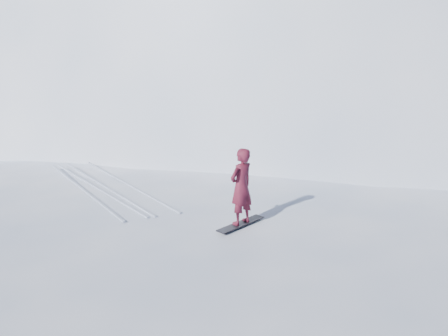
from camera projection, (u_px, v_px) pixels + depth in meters
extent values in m
ellipsoid|color=white|center=(169.00, 277.00, 14.09)|extent=(36.00, 28.00, 4.80)
ellipsoid|color=white|center=(327.00, 112.00, 42.40)|extent=(60.00, 56.00, 56.00)
ellipsoid|color=white|center=(225.00, 137.00, 32.55)|extent=(28.00, 24.00, 18.00)
ellipsoid|color=white|center=(49.00, 253.00, 15.61)|extent=(7.00, 6.30, 1.00)
ellipsoid|color=white|center=(327.00, 232.00, 17.24)|extent=(4.00, 3.60, 0.60)
cube|color=black|center=(241.00, 224.00, 11.57)|extent=(1.39, 0.79, 0.02)
imported|color=maroon|center=(241.00, 187.00, 11.32)|extent=(0.77, 0.65, 1.79)
cube|color=silver|center=(83.00, 188.00, 14.10)|extent=(1.16, 5.91, 0.04)
cube|color=silver|center=(97.00, 187.00, 14.25)|extent=(1.55, 5.83, 0.04)
cube|color=silver|center=(105.00, 186.00, 14.34)|extent=(1.43, 5.85, 0.04)
cube|color=silver|center=(127.00, 183.00, 14.58)|extent=(1.41, 5.86, 0.04)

